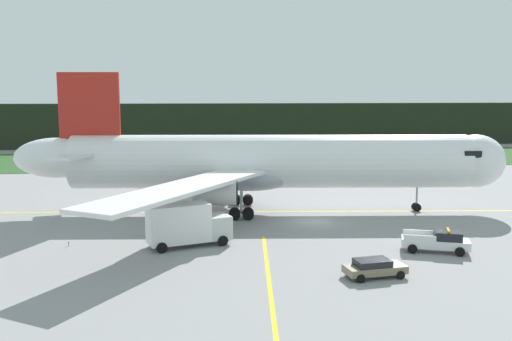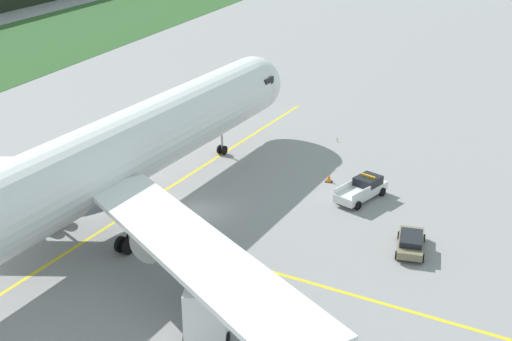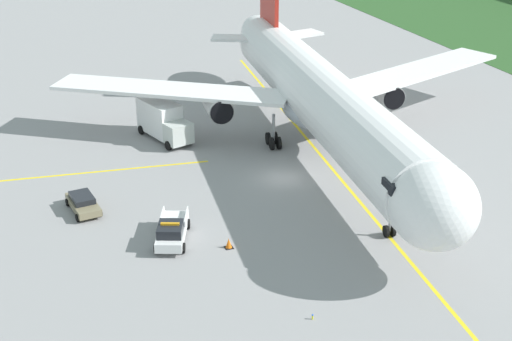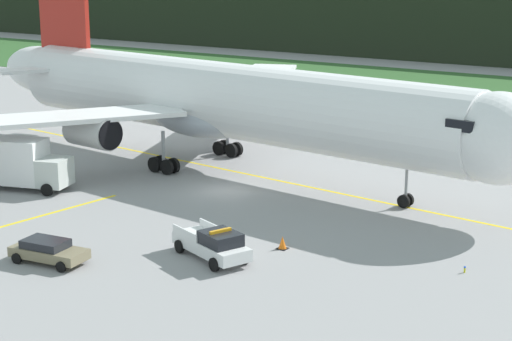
{
  "view_description": "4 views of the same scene",
  "coord_description": "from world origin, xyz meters",
  "px_view_note": "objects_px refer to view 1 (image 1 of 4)",
  "views": [
    {
      "loc": [
        -12.99,
        -53.87,
        12.94
      ],
      "look_at": [
        -5.26,
        4.82,
        4.66
      ],
      "focal_mm": 38.98,
      "sensor_mm": 36.0,
      "label": 1
    },
    {
      "loc": [
        -43.68,
        -22.82,
        24.8
      ],
      "look_at": [
        3.73,
        -3.7,
        2.82
      ],
      "focal_mm": 46.89,
      "sensor_mm": 36.0,
      "label": 2
    },
    {
      "loc": [
        54.83,
        -22.78,
        27.05
      ],
      "look_at": [
        3.85,
        -3.98,
        2.94
      ],
      "focal_mm": 52.31,
      "sensor_mm": 36.0,
      "label": 3
    },
    {
      "loc": [
        34.5,
        -48.69,
        16.61
      ],
      "look_at": [
        4.43,
        -2.73,
        2.74
      ],
      "focal_mm": 60.5,
      "sensor_mm": 36.0,
      "label": 4
    }
  ],
  "objects_px": {
    "airliner": "(266,162)",
    "ops_pickup_truck": "(438,241)",
    "apron_cone": "(444,235)",
    "staff_car": "(374,267)",
    "catering_truck": "(186,224)"
  },
  "relations": [
    {
      "from": "staff_car",
      "to": "apron_cone",
      "type": "relative_size",
      "value": 5.98
    },
    {
      "from": "catering_truck",
      "to": "staff_car",
      "type": "distance_m",
      "value": 16.44
    },
    {
      "from": "ops_pickup_truck",
      "to": "apron_cone",
      "type": "distance_m",
      "value": 4.32
    },
    {
      "from": "airliner",
      "to": "catering_truck",
      "type": "distance_m",
      "value": 15.95
    },
    {
      "from": "airliner",
      "to": "staff_car",
      "type": "distance_m",
      "value": 23.55
    },
    {
      "from": "ops_pickup_truck",
      "to": "staff_car",
      "type": "distance_m",
      "value": 9.11
    },
    {
      "from": "catering_truck",
      "to": "airliner",
      "type": "bearing_deg",
      "value": 55.69
    },
    {
      "from": "apron_cone",
      "to": "staff_car",
      "type": "bearing_deg",
      "value": -136.96
    },
    {
      "from": "airliner",
      "to": "ops_pickup_truck",
      "type": "bearing_deg",
      "value": -55.83
    },
    {
      "from": "ops_pickup_truck",
      "to": "staff_car",
      "type": "xyz_separation_m",
      "value": [
        -7.33,
        -5.4,
        -0.2
      ]
    },
    {
      "from": "ops_pickup_truck",
      "to": "apron_cone",
      "type": "bearing_deg",
      "value": 57.37
    },
    {
      "from": "ops_pickup_truck",
      "to": "apron_cone",
      "type": "relative_size",
      "value": 7.5
    },
    {
      "from": "staff_car",
      "to": "ops_pickup_truck",
      "type": "bearing_deg",
      "value": 36.34
    },
    {
      "from": "staff_car",
      "to": "airliner",
      "type": "bearing_deg",
      "value": 100.94
    },
    {
      "from": "apron_cone",
      "to": "airliner",
      "type": "bearing_deg",
      "value": 135.81
    }
  ]
}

